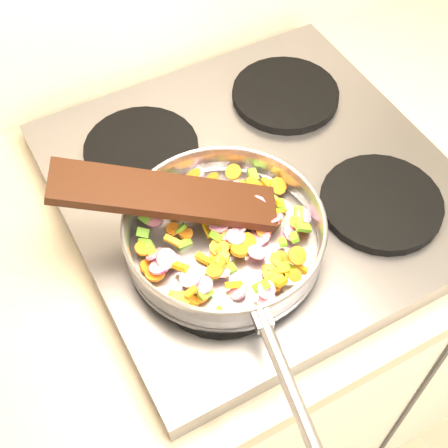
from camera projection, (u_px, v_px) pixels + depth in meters
name	position (u px, v px, depth m)	size (l,w,h in m)	color
cooktop	(257.00, 187.00, 1.02)	(0.60, 0.60, 0.04)	#939399
grate_fl	(222.00, 277.00, 0.88)	(0.19, 0.19, 0.02)	black
grate_fr	(381.00, 203.00, 0.96)	(0.19, 0.19, 0.02)	black
grate_bl	(141.00, 150.00, 1.03)	(0.19, 0.19, 0.02)	black
grate_br	(285.00, 94.00, 1.11)	(0.19, 0.19, 0.02)	black
saute_pan	(225.00, 233.00, 0.88)	(0.33, 0.49, 0.06)	#9E9EA5
vegetable_heap	(228.00, 231.00, 0.90)	(0.27, 0.27, 0.05)	#D91562
wooden_spatula	(166.00, 195.00, 0.88)	(0.32, 0.07, 0.02)	black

